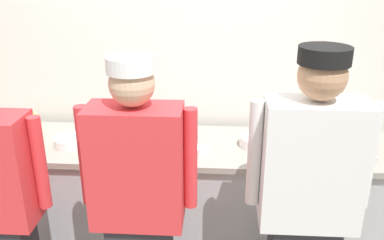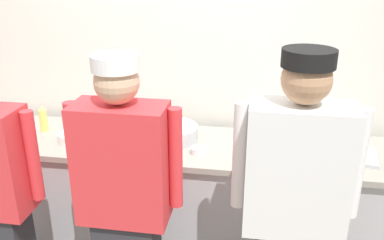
% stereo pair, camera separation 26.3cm
% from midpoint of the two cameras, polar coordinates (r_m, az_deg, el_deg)
% --- Properties ---
extents(wall_back, '(4.76, 0.10, 2.79)m').
position_cam_midpoint_polar(wall_back, '(3.18, 1.39, 8.28)').
color(wall_back, silver).
rests_on(wall_back, ground).
extents(prep_counter, '(3.04, 0.68, 0.91)m').
position_cam_midpoint_polar(prep_counter, '(3.11, 0.00, -10.80)').
color(prep_counter, '#B2B2B7').
rests_on(prep_counter, ground).
extents(chef_center, '(0.61, 0.24, 1.69)m').
position_cam_midpoint_polar(chef_center, '(2.26, -5.79, -11.02)').
color(chef_center, '#2D2D33').
rests_on(chef_center, ground).
extents(chef_far_right, '(0.63, 0.24, 1.75)m').
position_cam_midpoint_polar(chef_far_right, '(2.22, 16.98, -11.77)').
color(chef_far_right, '#2D2D33').
rests_on(chef_far_right, ground).
extents(plate_stack_front, '(0.22, 0.22, 0.06)m').
position_cam_midpoint_polar(plate_stack_front, '(3.00, -13.43, -2.23)').
color(plate_stack_front, white).
rests_on(plate_stack_front, prep_counter).
extents(plate_stack_rear, '(0.24, 0.24, 0.07)m').
position_cam_midpoint_polar(plate_stack_rear, '(2.85, 11.44, -3.25)').
color(plate_stack_rear, white).
rests_on(plate_stack_rear, prep_counter).
extents(mixing_bowl_steel, '(0.36, 0.36, 0.10)m').
position_cam_midpoint_polar(mixing_bowl_steel, '(2.92, -0.07, -1.81)').
color(mixing_bowl_steel, '#B7BABF').
rests_on(mixing_bowl_steel, prep_counter).
extents(sheet_tray, '(0.52, 0.35, 0.02)m').
position_cam_midpoint_polar(sheet_tray, '(2.92, 21.55, -4.26)').
color(sheet_tray, '#B7BABF').
rests_on(sheet_tray, prep_counter).
extents(squeeze_bottle_primary, '(0.06, 0.06, 0.20)m').
position_cam_midpoint_polar(squeeze_bottle_primary, '(3.15, -22.04, -0.79)').
color(squeeze_bottle_primary, orange).
rests_on(squeeze_bottle_primary, prep_counter).
extents(squeeze_bottle_secondary, '(0.06, 0.06, 0.20)m').
position_cam_midpoint_polar(squeeze_bottle_secondary, '(3.20, -17.39, 0.13)').
color(squeeze_bottle_secondary, '#E5E066').
rests_on(squeeze_bottle_secondary, prep_counter).
extents(ramekin_green_sauce, '(0.10, 0.10, 0.04)m').
position_cam_midpoint_polar(ramekin_green_sauce, '(2.91, 15.16, -3.35)').
color(ramekin_green_sauce, white).
rests_on(ramekin_green_sauce, prep_counter).
extents(ramekin_red_sauce, '(0.11, 0.11, 0.04)m').
position_cam_midpoint_polar(ramekin_red_sauce, '(2.74, 3.71, -4.17)').
color(ramekin_red_sauce, white).
rests_on(ramekin_red_sauce, prep_counter).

